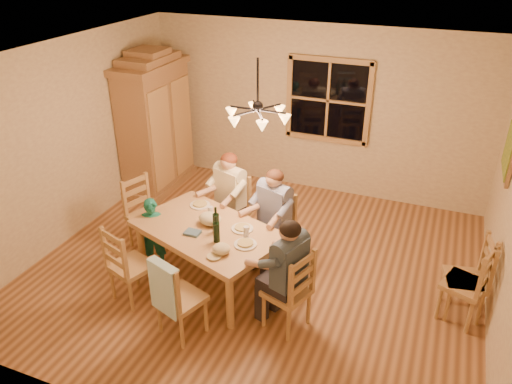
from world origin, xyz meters
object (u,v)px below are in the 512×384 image
at_px(adult_woman, 229,188).
at_px(wine_bottle_b, 216,229).
at_px(chandelier, 258,114).
at_px(chair_spare_back, 462,291).
at_px(chair_end_left, 148,226).
at_px(child, 154,234).
at_px(chair_spare_front, 462,296).
at_px(chair_near_right, 182,309).
at_px(chair_end_right, 287,303).
at_px(wine_bottle_a, 216,220).
at_px(chair_far_left, 230,222).
at_px(chair_near_left, 133,277).
at_px(armoire, 156,127).
at_px(chair_far_right, 273,242).
at_px(adult_plaid_man, 274,206).
at_px(dining_table, 208,236).
at_px(adult_slate_man, 288,262).

distance_m(adult_woman, wine_bottle_b, 1.19).
distance_m(chandelier, chair_spare_back, 3.03).
relative_size(chair_end_left, child, 1.01).
bearing_deg(wine_bottle_b, chair_spare_front, 13.58).
bearing_deg(chair_near_right, chair_end_left, 153.43).
bearing_deg(chair_end_right, wine_bottle_a, 89.45).
relative_size(chair_end_right, child, 1.01).
bearing_deg(child, wine_bottle_b, -39.09).
bearing_deg(wine_bottle_a, adult_woman, 105.87).
relative_size(chair_end_left, wine_bottle_b, 3.00).
height_order(chair_end_left, adult_woman, adult_woman).
height_order(chair_near_right, chair_spare_front, same).
bearing_deg(chair_near_right, chair_far_left, 117.90).
xyz_separation_m(chair_end_right, chair_spare_back, (1.76, 0.93, 0.00)).
bearing_deg(wine_bottle_a, chair_end_right, -19.96).
height_order(chair_near_left, adult_woman, adult_woman).
relative_size(armoire, adult_woman, 2.63).
height_order(chair_far_right, chair_end_left, same).
xyz_separation_m(chair_near_left, adult_woman, (0.54, 1.54, 0.54)).
distance_m(adult_plaid_man, wine_bottle_a, 0.84).
xyz_separation_m(dining_table, chair_spare_front, (2.90, 0.44, -0.35)).
bearing_deg(child, dining_table, -27.32).
xyz_separation_m(dining_table, chair_far_left, (-0.14, 0.92, -0.35)).
height_order(chair_far_right, wine_bottle_a, wine_bottle_a).
relative_size(chandelier, chair_end_right, 0.78).
xyz_separation_m(chair_far_left, wine_bottle_a, (0.27, -0.95, 0.62)).
xyz_separation_m(dining_table, chair_end_right, (1.14, -0.40, -0.35)).
height_order(chandelier, adult_plaid_man, chandelier).
xyz_separation_m(adult_plaid_man, chair_spare_front, (2.31, -0.22, -0.54)).
height_order(chair_end_right, wine_bottle_a, wine_bottle_a).
height_order(armoire, wine_bottle_a, armoire).
bearing_deg(chair_spare_front, wine_bottle_b, 123.46).
distance_m(adult_plaid_man, wine_bottle_b, 0.95).
height_order(chair_near_left, child, chair_near_left).
distance_m(wine_bottle_b, chair_spare_back, 2.85).
height_order(dining_table, chair_spare_back, chair_spare_back).
bearing_deg(chair_far_left, chair_end_left, 46.74).
relative_size(chair_near_left, chair_end_right, 1.00).
bearing_deg(chair_near_left, wine_bottle_a, 55.39).
distance_m(chair_near_right, adult_woman, 1.93).
bearing_deg(chair_far_left, chandelier, 162.21).
xyz_separation_m(chandelier, armoire, (-2.42, 1.60, -1.02)).
bearing_deg(chair_near_right, wine_bottle_b, 102.42).
bearing_deg(adult_slate_man, dining_table, 90.00).
xyz_separation_m(dining_table, child, (-0.78, 0.01, -0.17)).
relative_size(chair_far_right, adult_plaid_man, 1.13).
bearing_deg(adult_plaid_man, chair_near_right, 93.37).
relative_size(chair_far_left, chair_near_left, 1.00).
height_order(chair_end_right, chair_spare_front, same).
relative_size(chair_far_right, chair_end_right, 1.00).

